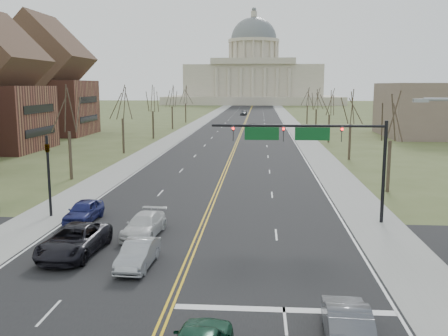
# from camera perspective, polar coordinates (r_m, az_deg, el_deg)

# --- Properties ---
(ground) EXTENTS (600.00, 600.00, 0.00)m
(ground) POSITION_cam_1_polar(r_m,az_deg,el_deg) (23.69, -5.82, -14.45)
(ground) COLOR #475329
(ground) RESTS_ON ground
(road) EXTENTS (20.00, 380.00, 0.01)m
(road) POSITION_cam_1_polar(r_m,az_deg,el_deg) (131.73, 2.45, 5.25)
(road) COLOR black
(road) RESTS_ON ground
(cross_road) EXTENTS (120.00, 14.00, 0.01)m
(cross_road) POSITION_cam_1_polar(r_m,az_deg,el_deg) (29.20, -3.77, -9.71)
(cross_road) COLOR black
(cross_road) RESTS_ON ground
(sidewalk_left) EXTENTS (4.00, 380.00, 0.03)m
(sidewalk_left) POSITION_cam_1_polar(r_m,az_deg,el_deg) (132.62, -2.76, 5.28)
(sidewalk_left) COLOR gray
(sidewalk_left) RESTS_ON ground
(sidewalk_right) EXTENTS (4.00, 380.00, 0.03)m
(sidewalk_right) POSITION_cam_1_polar(r_m,az_deg,el_deg) (131.92, 7.69, 5.19)
(sidewalk_right) COLOR gray
(sidewalk_right) RESTS_ON ground
(center_line) EXTENTS (0.42, 380.00, 0.01)m
(center_line) POSITION_cam_1_polar(r_m,az_deg,el_deg) (131.73, 2.45, 5.25)
(center_line) COLOR gold
(center_line) RESTS_ON road
(edge_line_left) EXTENTS (0.15, 380.00, 0.01)m
(edge_line_left) POSITION_cam_1_polar(r_m,az_deg,el_deg) (132.38, -1.81, 5.28)
(edge_line_left) COLOR silver
(edge_line_left) RESTS_ON road
(edge_line_right) EXTENTS (0.15, 380.00, 0.01)m
(edge_line_right) POSITION_cam_1_polar(r_m,az_deg,el_deg) (131.80, 6.73, 5.20)
(edge_line_right) COLOR silver
(edge_line_right) RESTS_ON road
(stop_bar) EXTENTS (9.50, 0.50, 0.01)m
(stop_bar) POSITION_cam_1_polar(r_m,az_deg,el_deg) (22.48, 6.88, -15.79)
(stop_bar) COLOR silver
(stop_bar) RESTS_ON road
(capitol) EXTENTS (90.00, 60.00, 50.00)m
(capitol) POSITION_cam_1_polar(r_m,az_deg,el_deg) (271.30, 3.38, 10.38)
(capitol) COLOR #B0AA93
(capitol) RESTS_ON ground
(signal_mast) EXTENTS (12.12, 0.44, 7.20)m
(signal_mast) POSITION_cam_1_polar(r_m,az_deg,el_deg) (35.21, 9.95, 3.07)
(signal_mast) COLOR black
(signal_mast) RESTS_ON ground
(signal_left) EXTENTS (0.32, 0.36, 6.00)m
(signal_left) POSITION_cam_1_polar(r_m,az_deg,el_deg) (38.51, -19.44, 0.14)
(signal_left) COLOR black
(signal_left) RESTS_ON ground
(tree_r_0) EXTENTS (3.74, 3.74, 8.50)m
(tree_r_0) POSITION_cam_1_polar(r_m,az_deg,el_deg) (46.89, 18.57, 5.24)
(tree_r_0) COLOR #362920
(tree_r_0) RESTS_ON ground
(tree_l_0) EXTENTS (3.96, 3.96, 9.00)m
(tree_l_0) POSITION_cam_1_polar(r_m,az_deg,el_deg) (53.06, -17.39, 6.16)
(tree_l_0) COLOR #362920
(tree_l_0) RESTS_ON ground
(tree_r_1) EXTENTS (3.74, 3.74, 8.50)m
(tree_r_1) POSITION_cam_1_polar(r_m,az_deg,el_deg) (66.42, 14.31, 6.53)
(tree_r_1) COLOR #362920
(tree_r_1) RESTS_ON ground
(tree_l_1) EXTENTS (3.96, 3.96, 9.00)m
(tree_l_1) POSITION_cam_1_polar(r_m,az_deg,el_deg) (72.03, -11.56, 7.14)
(tree_l_1) COLOR #362920
(tree_l_1) RESTS_ON ground
(tree_r_2) EXTENTS (3.74, 3.74, 8.50)m
(tree_r_2) POSITION_cam_1_polar(r_m,az_deg,el_deg) (86.16, 11.99, 7.21)
(tree_r_2) COLOR #362920
(tree_r_2) RESTS_ON ground
(tree_l_2) EXTENTS (3.96, 3.96, 9.00)m
(tree_l_2) POSITION_cam_1_polar(r_m,az_deg,el_deg) (91.44, -8.17, 7.68)
(tree_l_2) COLOR #362920
(tree_l_2) RESTS_ON ground
(tree_r_3) EXTENTS (3.74, 3.74, 8.50)m
(tree_r_3) POSITION_cam_1_polar(r_m,az_deg,el_deg) (106.00, 10.53, 7.63)
(tree_r_3) COLOR #362920
(tree_r_3) RESTS_ON ground
(tree_l_3) EXTENTS (3.96, 3.96, 9.00)m
(tree_l_3) POSITION_cam_1_polar(r_m,az_deg,el_deg) (111.06, -5.97, 8.02)
(tree_l_3) COLOR #362920
(tree_l_3) RESTS_ON ground
(tree_r_4) EXTENTS (3.74, 3.74, 8.50)m
(tree_r_4) POSITION_cam_1_polar(r_m,az_deg,el_deg) (125.90, 9.53, 7.92)
(tree_r_4) COLOR #362920
(tree_r_4) RESTS_ON ground
(tree_l_4) EXTENTS (3.96, 3.96, 9.00)m
(tree_l_4) POSITION_cam_1_polar(r_m,az_deg,el_deg) (130.79, -4.42, 8.24)
(tree_l_4) COLOR #362920
(tree_l_4) RESTS_ON ground
(bldg_left_far) EXTENTS (17.10, 14.28, 23.25)m
(bldg_left_far) POSITION_cam_1_polar(r_m,az_deg,el_deg) (104.11, -19.82, 8.86)
(bldg_left_far) COLOR brown
(bldg_left_far) RESTS_ON ground
(car_nb_outer_lead) EXTENTS (1.83, 4.71, 1.53)m
(car_nb_outer_lead) POSITION_cam_1_polar(r_m,az_deg,el_deg) (20.15, 13.85, -16.74)
(car_nb_outer_lead) COLOR #4F5157
(car_nb_outer_lead) RESTS_ON road
(car_sb_inner_lead) EXTENTS (1.67, 4.31, 1.40)m
(car_sb_inner_lead) POSITION_cam_1_polar(r_m,az_deg,el_deg) (27.27, -9.79, -9.67)
(car_sb_inner_lead) COLOR gray
(car_sb_inner_lead) RESTS_ON road
(car_sb_outer_lead) EXTENTS (3.05, 6.09, 1.66)m
(car_sb_outer_lead) POSITION_cam_1_polar(r_m,az_deg,el_deg) (29.96, -16.75, -7.93)
(car_sb_outer_lead) COLOR black
(car_sb_outer_lead) RESTS_ON road
(car_sb_inner_second) EXTENTS (2.42, 5.03, 1.41)m
(car_sb_inner_second) POSITION_cam_1_polar(r_m,az_deg,el_deg) (32.59, -9.11, -6.46)
(car_sb_inner_second) COLOR silver
(car_sb_inner_second) RESTS_ON road
(car_sb_outer_second) EXTENTS (1.93, 4.53, 1.53)m
(car_sb_outer_second) POSITION_cam_1_polar(r_m,az_deg,el_deg) (36.81, -15.72, -4.76)
(car_sb_outer_second) COLOR navy
(car_sb_outer_second) RESTS_ON road
(car_far_nb) EXTENTS (2.45, 4.96, 1.35)m
(car_far_nb) POSITION_cam_1_polar(r_m,az_deg,el_deg) (109.68, 3.21, 4.76)
(car_far_nb) COLOR black
(car_far_nb) RESTS_ON road
(car_far_sb) EXTENTS (2.22, 5.01, 1.68)m
(car_far_sb) POSITION_cam_1_polar(r_m,az_deg,el_deg) (163.29, 2.27, 6.35)
(car_far_sb) COLOR #565B5F
(car_far_sb) RESTS_ON road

